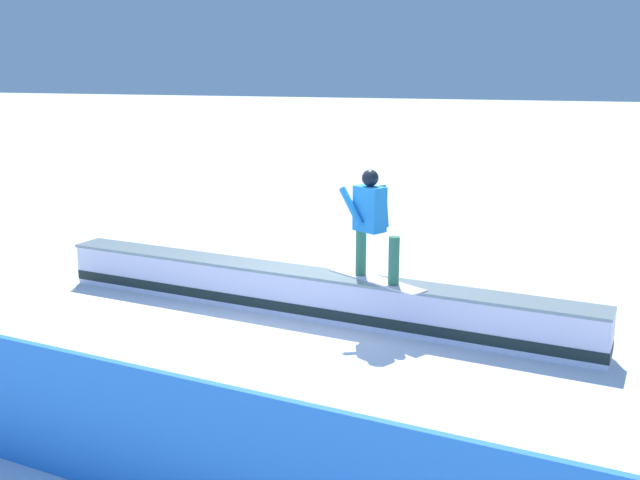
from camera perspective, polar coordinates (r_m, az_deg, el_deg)
The scene contains 4 objects.
ground_plane at distance 10.47m, azimuth -0.95°, elevation -5.76°, with size 120.00×120.00×0.00m, color white.
grind_box at distance 10.38m, azimuth -0.96°, elevation -4.25°, with size 7.93×1.82×0.64m.
snowboarder at distance 9.75m, azimuth 3.97°, elevation 1.46°, with size 1.45×1.05×1.46m.
safety_fence at distance 6.31m, azimuth -14.32°, elevation -14.07°, with size 10.06×0.06×1.17m, color #2E82EE.
Camera 1 is at (-3.00, 9.42, 3.47)m, focal length 41.89 mm.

